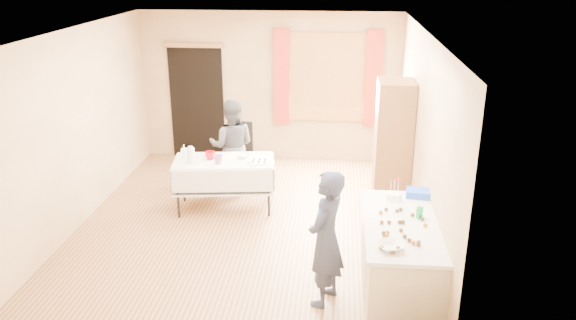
# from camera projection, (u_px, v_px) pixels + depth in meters

# --- Properties ---
(floor) EXTENTS (4.50, 5.50, 0.02)m
(floor) POSITION_uv_depth(u_px,v_px,m) (246.00, 226.00, 7.65)
(floor) COLOR #9E7047
(floor) RESTS_ON ground
(ceiling) EXTENTS (4.50, 5.50, 0.02)m
(ceiling) POSITION_uv_depth(u_px,v_px,m) (240.00, 31.00, 6.75)
(ceiling) COLOR white
(ceiling) RESTS_ON floor
(wall_back) EXTENTS (4.50, 0.02, 2.60)m
(wall_back) POSITION_uv_depth(u_px,v_px,m) (270.00, 87.00, 9.78)
(wall_back) COLOR tan
(wall_back) RESTS_ON floor
(wall_front) EXTENTS (4.50, 0.02, 2.60)m
(wall_front) POSITION_uv_depth(u_px,v_px,m) (188.00, 235.00, 4.62)
(wall_front) COLOR tan
(wall_front) RESTS_ON floor
(wall_left) EXTENTS (0.02, 5.50, 2.60)m
(wall_left) POSITION_uv_depth(u_px,v_px,m) (74.00, 130.00, 7.39)
(wall_left) COLOR tan
(wall_left) RESTS_ON floor
(wall_right) EXTENTS (0.02, 5.50, 2.60)m
(wall_right) POSITION_uv_depth(u_px,v_px,m) (422.00, 140.00, 7.01)
(wall_right) COLOR tan
(wall_right) RESTS_ON floor
(window_frame) EXTENTS (1.32, 0.06, 1.52)m
(window_frame) POSITION_uv_depth(u_px,v_px,m) (327.00, 77.00, 9.59)
(window_frame) COLOR olive
(window_frame) RESTS_ON wall_back
(window_pane) EXTENTS (1.20, 0.02, 1.40)m
(window_pane) POSITION_uv_depth(u_px,v_px,m) (327.00, 78.00, 9.58)
(window_pane) COLOR white
(window_pane) RESTS_ON wall_back
(curtain_left) EXTENTS (0.28, 0.06, 1.65)m
(curtain_left) POSITION_uv_depth(u_px,v_px,m) (282.00, 77.00, 9.61)
(curtain_left) COLOR #B03525
(curtain_left) RESTS_ON wall_back
(curtain_right) EXTENTS (0.28, 0.06, 1.65)m
(curtain_right) POSITION_uv_depth(u_px,v_px,m) (373.00, 79.00, 9.48)
(curtain_right) COLOR #B03525
(curtain_right) RESTS_ON wall_back
(doorway) EXTENTS (0.95, 0.04, 2.00)m
(doorway) POSITION_uv_depth(u_px,v_px,m) (197.00, 103.00, 9.97)
(doorway) COLOR black
(doorway) RESTS_ON floor
(door_lintel) EXTENTS (1.05, 0.06, 0.08)m
(door_lintel) POSITION_uv_depth(u_px,v_px,m) (193.00, 45.00, 9.59)
(door_lintel) COLOR olive
(door_lintel) RESTS_ON wall_back
(cabinet) EXTENTS (0.50, 0.60, 1.86)m
(cabinet) POSITION_uv_depth(u_px,v_px,m) (393.00, 146.00, 7.93)
(cabinet) COLOR brown
(cabinet) RESTS_ON floor
(counter) EXTENTS (0.79, 1.66, 0.91)m
(counter) POSITION_uv_depth(u_px,v_px,m) (399.00, 262.00, 5.86)
(counter) COLOR beige
(counter) RESTS_ON floor
(party_table) EXTENTS (1.50, 0.91, 0.75)m
(party_table) POSITION_uv_depth(u_px,v_px,m) (224.00, 180.00, 8.02)
(party_table) COLOR black
(party_table) RESTS_ON floor
(chair) EXTENTS (0.45, 0.45, 0.97)m
(chair) POSITION_uv_depth(u_px,v_px,m) (239.00, 164.00, 9.08)
(chair) COLOR black
(chair) RESTS_ON floor
(girl) EXTENTS (0.79, 0.74, 1.48)m
(girl) POSITION_uv_depth(u_px,v_px,m) (326.00, 239.00, 5.73)
(girl) COLOR #202641
(girl) RESTS_ON floor
(woman) EXTENTS (0.76, 0.62, 1.46)m
(woman) POSITION_uv_depth(u_px,v_px,m) (232.00, 146.00, 8.56)
(woman) COLOR black
(woman) RESTS_ON floor
(soda_can) EXTENTS (0.08, 0.08, 0.12)m
(soda_can) POSITION_uv_depth(u_px,v_px,m) (420.00, 213.00, 5.78)
(soda_can) COLOR #0B933A
(soda_can) RESTS_ON counter
(mixing_bowl) EXTENTS (0.37, 0.37, 0.06)m
(mixing_bowl) POSITION_uv_depth(u_px,v_px,m) (390.00, 246.00, 5.19)
(mixing_bowl) COLOR white
(mixing_bowl) RESTS_ON counter
(foam_block) EXTENTS (0.18, 0.15, 0.08)m
(foam_block) POSITION_uv_depth(u_px,v_px,m) (394.00, 197.00, 6.22)
(foam_block) COLOR white
(foam_block) RESTS_ON counter
(blue_basket) EXTENTS (0.32, 0.24, 0.08)m
(blue_basket) POSITION_uv_depth(u_px,v_px,m) (420.00, 193.00, 6.31)
(blue_basket) COLOR blue
(blue_basket) RESTS_ON counter
(pitcher) EXTENTS (0.11, 0.11, 0.22)m
(pitcher) POSITION_uv_depth(u_px,v_px,m) (191.00, 156.00, 7.75)
(pitcher) COLOR silver
(pitcher) RESTS_ON party_table
(cup_red) EXTENTS (0.19, 0.19, 0.11)m
(cup_red) POSITION_uv_depth(u_px,v_px,m) (210.00, 155.00, 7.93)
(cup_red) COLOR #BA091A
(cup_red) RESTS_ON party_table
(cup_rainbow) EXTENTS (0.14, 0.14, 0.12)m
(cup_rainbow) POSITION_uv_depth(u_px,v_px,m) (218.00, 159.00, 7.76)
(cup_rainbow) COLOR red
(cup_rainbow) RESTS_ON party_table
(small_bowl) EXTENTS (0.23, 0.23, 0.05)m
(small_bowl) POSITION_uv_depth(u_px,v_px,m) (244.00, 156.00, 8.00)
(small_bowl) COLOR white
(small_bowl) RESTS_ON party_table
(pastry_tray) EXTENTS (0.33, 0.29, 0.02)m
(pastry_tray) POSITION_uv_depth(u_px,v_px,m) (259.00, 162.00, 7.80)
(pastry_tray) COLOR white
(pastry_tray) RESTS_ON party_table
(bottle) EXTENTS (0.08, 0.08, 0.18)m
(bottle) POSITION_uv_depth(u_px,v_px,m) (184.00, 151.00, 8.02)
(bottle) COLOR white
(bottle) RESTS_ON party_table
(cake_balls) EXTENTS (0.51, 0.97, 0.04)m
(cake_balls) POSITION_uv_depth(u_px,v_px,m) (400.00, 229.00, 5.54)
(cake_balls) COLOR #3F2314
(cake_balls) RESTS_ON counter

